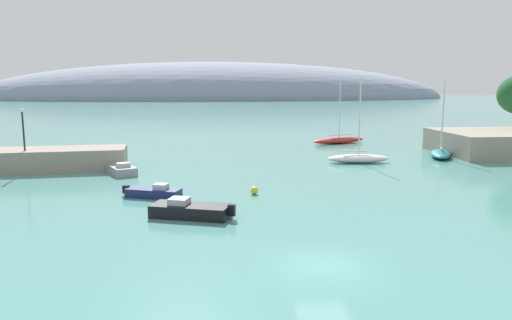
# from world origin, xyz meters

# --- Properties ---
(water) EXTENTS (600.00, 600.00, 0.00)m
(water) POSITION_xyz_m (0.00, 0.00, 0.00)
(water) COLOR teal
(water) RESTS_ON ground
(distant_ridge) EXTENTS (250.78, 85.25, 38.70)m
(distant_ridge) POSITION_xyz_m (-0.88, 239.41, 0.00)
(distant_ridge) COLOR gray
(distant_ridge) RESTS_ON ground
(sailboat_red_near_shore) EXTENTS (8.50, 4.43, 8.96)m
(sailboat_red_near_shore) POSITION_xyz_m (13.16, 44.77, 0.49)
(sailboat_red_near_shore) COLOR red
(sailboat_red_near_shore) RESTS_ON water
(sailboat_white_mid_mooring) EXTENTS (6.80, 2.37, 9.18)m
(sailboat_white_mid_mooring) POSITION_xyz_m (10.74, 28.39, 0.53)
(sailboat_white_mid_mooring) COLOR white
(sailboat_white_mid_mooring) RESTS_ON water
(sailboat_teal_outer_mooring) EXTENTS (4.38, 6.29, 8.73)m
(sailboat_teal_outer_mooring) POSITION_xyz_m (21.24, 30.88, 0.52)
(sailboat_teal_outer_mooring) COLOR #1E6B70
(sailboat_teal_outer_mooring) RESTS_ON water
(motorboat_navy_foreground) EXTENTS (4.57, 2.74, 1.05)m
(motorboat_navy_foreground) POSITION_xyz_m (-9.46, 14.67, 0.37)
(motorboat_navy_foreground) COLOR navy
(motorboat_navy_foreground) RESTS_ON water
(motorboat_black_alongside_breakwater) EXTENTS (5.54, 3.40, 1.21)m
(motorboat_black_alongside_breakwater) POSITION_xyz_m (-6.54, 8.98, 0.45)
(motorboat_black_alongside_breakwater) COLOR black
(motorboat_black_alongside_breakwater) RESTS_ON water
(motorboat_grey_outer) EXTENTS (3.32, 4.14, 1.17)m
(motorboat_grey_outer) POSITION_xyz_m (-13.41, 24.22, 0.43)
(motorboat_grey_outer) COLOR gray
(motorboat_grey_outer) RESTS_ON water
(mooring_buoy_yellow) EXTENTS (0.62, 0.62, 0.62)m
(mooring_buoy_yellow) POSITION_xyz_m (-1.84, 14.85, 0.31)
(mooring_buoy_yellow) COLOR yellow
(mooring_buoy_yellow) RESTS_ON water
(harbor_lamp_post) EXTENTS (0.36, 0.36, 4.04)m
(harbor_lamp_post) POSITION_xyz_m (-22.74, 26.31, 4.59)
(harbor_lamp_post) COLOR black
(harbor_lamp_post) RESTS_ON breakwater_rocks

